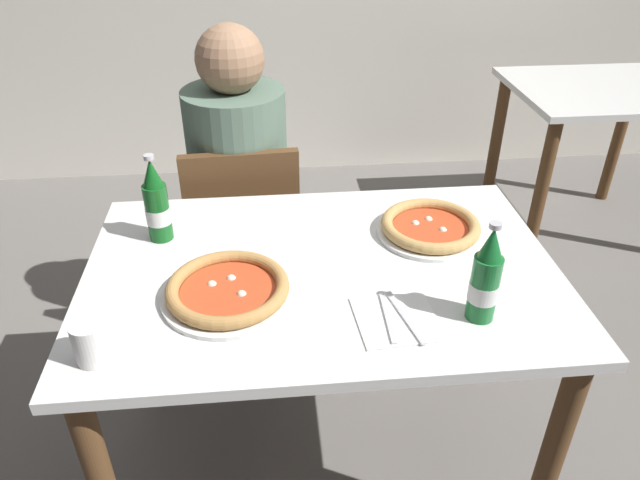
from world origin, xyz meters
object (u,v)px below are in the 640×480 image
(pizza_marinara_far, at_px, (228,290))
(beer_bottle_left, at_px, (485,279))
(beer_bottle_center, at_px, (157,205))
(diner_seated, at_px, (242,203))
(chair_behind_table, at_px, (244,234))
(napkin_with_cutlery, at_px, (397,319))
(dining_table_main, at_px, (322,302))
(paper_cup, at_px, (91,342))
(pizza_margherita_near, at_px, (430,227))
(dining_table_background, at_px, (594,120))

(pizza_marinara_far, bearing_deg, beer_bottle_left, -12.47)
(beer_bottle_center, bearing_deg, pizza_marinara_far, -56.01)
(diner_seated, distance_m, pizza_marinara_far, 0.78)
(chair_behind_table, relative_size, pizza_marinara_far, 2.69)
(beer_bottle_center, bearing_deg, napkin_with_cutlery, -35.19)
(dining_table_main, distance_m, paper_cup, 0.60)
(diner_seated, height_order, beer_bottle_left, diner_seated)
(dining_table_main, relative_size, beer_bottle_left, 4.86)
(pizza_margherita_near, bearing_deg, dining_table_main, -157.20)
(dining_table_background, height_order, pizza_margherita_near, pizza_margherita_near)
(pizza_margherita_near, bearing_deg, napkin_with_cutlery, -115.22)
(dining_table_background, distance_m, beer_bottle_left, 1.90)
(dining_table_main, height_order, paper_cup, paper_cup)
(beer_bottle_left, bearing_deg, beer_bottle_center, 151.71)
(paper_cup, bearing_deg, dining_table_background, 39.55)
(chair_behind_table, xyz_separation_m, beer_bottle_center, (-0.20, -0.43, 0.37))
(pizza_margherita_near, height_order, pizza_marinara_far, same)
(diner_seated, xyz_separation_m, pizza_marinara_far, (-0.01, -0.76, 0.19))
(dining_table_background, bearing_deg, paper_cup, -140.45)
(beer_bottle_left, distance_m, paper_cup, 0.84)
(beer_bottle_center, bearing_deg, dining_table_background, 31.30)
(pizza_margherita_near, bearing_deg, chair_behind_table, 138.23)
(beer_bottle_center, height_order, napkin_with_cutlery, beer_bottle_center)
(pizza_margherita_near, bearing_deg, paper_cup, -152.89)
(dining_table_main, distance_m, diner_seated, 0.70)
(diner_seated, bearing_deg, chair_behind_table, -85.22)
(chair_behind_table, distance_m, beer_bottle_left, 1.07)
(pizza_marinara_far, relative_size, paper_cup, 3.33)
(dining_table_main, xyz_separation_m, pizza_margherita_near, (0.31, 0.13, 0.14))
(pizza_marinara_far, distance_m, napkin_with_cutlery, 0.40)
(pizza_margherita_near, xyz_separation_m, paper_cup, (-0.81, -0.42, 0.03))
(chair_behind_table, bearing_deg, napkin_with_cutlery, 110.53)
(beer_bottle_left, height_order, beer_bottle_center, same)
(dining_table_main, height_order, dining_table_background, same)
(dining_table_background, xyz_separation_m, pizza_margherita_near, (-1.11, -1.17, 0.18))
(chair_behind_table, xyz_separation_m, beer_bottle_left, (0.56, -0.84, 0.37))
(dining_table_background, xyz_separation_m, napkin_with_cutlery, (-1.28, -1.53, 0.16))
(diner_seated, distance_m, paper_cup, 1.01)
(dining_table_main, relative_size, diner_seated, 0.99)
(diner_seated, bearing_deg, beer_bottle_left, -57.66)
(dining_table_background, bearing_deg, pizza_marinara_far, -139.69)
(chair_behind_table, height_order, napkin_with_cutlery, chair_behind_table)
(diner_seated, xyz_separation_m, dining_table_background, (1.65, 0.65, 0.01))
(chair_behind_table, bearing_deg, beer_bottle_center, 61.37)
(chair_behind_table, bearing_deg, diner_seated, -88.64)
(pizza_marinara_far, distance_m, beer_bottle_left, 0.59)
(diner_seated, height_order, beer_bottle_center, diner_seated)
(dining_table_main, distance_m, beer_bottle_center, 0.51)
(dining_table_main, height_order, pizza_margherita_near, pizza_margherita_near)
(pizza_marinara_far, distance_m, paper_cup, 0.33)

